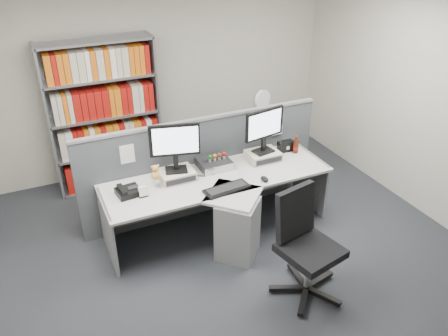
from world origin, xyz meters
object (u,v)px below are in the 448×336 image
desk_calendar (143,192)px  keyboard (227,189)px  cola_bottle (296,146)px  office_chair (304,242)px  mouse (265,179)px  speaker (286,146)px  desk_phone (128,191)px  shelving_unit (105,118)px  monitor_left (175,144)px  desktop_pc (214,164)px  filing_cabinet (260,145)px  desk (226,206)px  desk_fan (262,102)px  monitor_right (264,127)px

desk_calendar → keyboard: bearing=-16.7°
cola_bottle → office_chair: office_chair is taller
mouse → cola_bottle: 0.81m
mouse → keyboard: bearing=-179.7°
speaker → desk_phone: bearing=-175.0°
cola_bottle → shelving_unit: size_ratio=0.11×
office_chair → speaker: bearing=65.1°
desk_calendar → cola_bottle: (1.99, 0.19, 0.03)m
desk_calendar → monitor_left: bearing=24.5°
monitor_left → office_chair: bearing=-60.9°
desktop_pc → speaker: 0.98m
desk_calendar → speaker: bearing=8.3°
monitor_left → shelving_unit: 1.55m
speaker → filing_cabinet: size_ratio=0.28×
monitor_left → keyboard: (0.40, -0.45, -0.41)m
desk → speaker: 1.18m
monitor_left → speaker: monitor_left is taller
desk_calendar → office_chair: (1.22, -1.20, -0.19)m
monitor_left → filing_cabinet: bearing=31.9°
mouse → desk_fan: desk_fan is taller
desk → office_chair: 1.08m
desktop_pc → mouse: 0.64m
desktop_pc → filing_cabinet: size_ratio=0.52×
monitor_left → cola_bottle: 1.59m
desk → desk_calendar: bearing=168.2°
keyboard → cola_bottle: (1.15, 0.44, 0.07)m
desk_fan → desk: bearing=-130.6°
keyboard → desk_phone: bearing=160.2°
desk_calendar → desk_fan: 2.42m
shelving_unit → office_chair: (1.25, -2.86, -0.40)m
monitor_right → desktop_pc: size_ratio=1.49×
monitor_right → filing_cabinet: (0.53, 1.02, -0.79)m
keyboard → mouse: size_ratio=4.42×
desk → desk_fan: desk_fan is taller
keyboard → cola_bottle: 1.23m
monitor_left → filing_cabinet: (1.63, 1.02, -0.80)m
desktop_pc → filing_cabinet: bearing=39.7°
filing_cabinet → monitor_right: bearing=-117.6°
monitor_left → mouse: (0.87, -0.45, -0.41)m
monitor_right → keyboard: 0.92m
desk_calendar → desktop_pc: bearing=16.0°
desk_calendar → cola_bottle: bearing=5.4°
filing_cabinet → desk_phone: bearing=-153.2°
shelving_unit → desktop_pc: bearing=-55.7°
keyboard → office_chair: 1.03m
cola_bottle → desk_fan: 1.05m
monitor_left → desktop_pc: 0.62m
monitor_left → desktop_pc: (0.49, 0.06, -0.38)m
speaker → monitor_right: bearing=-168.1°
desk_phone → desk_calendar: (0.14, -0.10, 0.01)m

